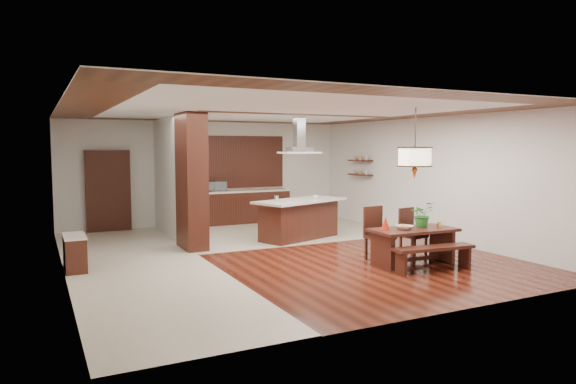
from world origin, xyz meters
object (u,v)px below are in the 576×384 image
dining_table (413,238)px  dining_chair_right (414,233)px  range_hood (299,135)px  microwave (217,186)px  dining_bench (434,258)px  foliage_plant (422,214)px  kitchen_island (299,219)px  island_cup (315,197)px  pendant_lantern (415,143)px  fruit_bowl (404,227)px  dining_chair_left (380,234)px  hallway_console (75,253)px

dining_table → dining_chair_right: 0.63m
range_hood → microwave: range_hood is taller
dining_bench → foliage_plant: size_ratio=3.19×
dining_chair_right → foliage_plant: size_ratio=2.00×
range_hood → kitchen_island: bearing=-90.0°
island_cup → microwave: 3.43m
dining_chair_right → pendant_lantern: (-0.41, -0.48, 1.76)m
dining_table → microwave: bearing=105.2°
fruit_bowl → microwave: (-1.48, 6.30, 0.38)m
dining_table → foliage_plant: foliage_plant is taller
foliage_plant → range_hood: size_ratio=0.54×
foliage_plant → kitchen_island: 3.34m
pendant_lantern → dining_table: bearing=180.0°
kitchen_island → dining_table: bearing=-97.7°
pendant_lantern → island_cup: (-0.31, 3.16, -1.25)m
dining_table → dining_chair_left: 0.63m
hallway_console → dining_chair_left: (5.31, -1.76, 0.20)m
kitchen_island → hallway_console: bearing=171.5°
pendant_lantern → dining_chair_right: bearing=49.1°
dining_chair_left → island_cup: size_ratio=8.56×
kitchen_island → dining_bench: bearing=-99.7°
dining_table → dining_chair_right: (0.41, 0.48, -0.01)m
foliage_plant → fruit_bowl: (-0.49, -0.09, -0.20)m
foliage_plant → range_hood: (-0.97, 3.17, 1.56)m
hallway_console → dining_chair_right: 6.36m
island_cup → microwave: microwave is taller
dining_chair_right → fruit_bowl: size_ratio=3.22×
dining_bench → dining_chair_right: bearing=67.9°
foliage_plant → kitchen_island: foliage_plant is taller
dining_bench → microwave: 7.12m
dining_chair_left → dining_chair_right: dining_chair_left is taller
hallway_console → fruit_bowl: 5.94m
dining_chair_left → kitchen_island: (-0.31, 2.75, -0.03)m
kitchen_island → island_cup: (0.39, -0.09, 0.51)m
dining_table → range_hood: range_hood is taller
kitchen_island → island_cup: island_cup is taller
dining_chair_left → range_hood: bearing=91.3°
range_hood → island_cup: bearing=-13.9°
dining_table → foliage_plant: (0.27, 0.08, 0.42)m
dining_table → hallway_console: bearing=158.4°
foliage_plant → microwave: microwave is taller
dining_bench → foliage_plant: 1.00m
dining_table → island_cup: size_ratio=13.46×
pendant_lantern → island_cup: bearing=95.5°
foliage_plant → microwave: size_ratio=0.97×
fruit_bowl → dining_chair_left: bearing=107.8°
hallway_console → island_cup: bearing=9.5°
dining_bench → dining_chair_right: 1.17m
fruit_bowl → island_cup: island_cup is taller
dining_chair_left → foliage_plant: foliage_plant is taller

